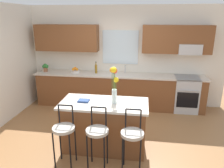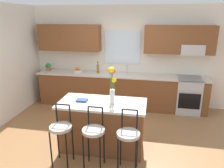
# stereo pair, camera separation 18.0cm
# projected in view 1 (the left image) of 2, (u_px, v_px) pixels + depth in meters

# --- Properties ---
(ground_plane) EXTENTS (14.00, 14.00, 0.00)m
(ground_plane) POSITION_uv_depth(u_px,v_px,m) (109.00, 138.00, 4.43)
(ground_plane) COLOR olive
(back_wall_assembly) EXTENTS (5.60, 0.50, 2.70)m
(back_wall_assembly) POSITION_uv_depth(u_px,v_px,m) (122.00, 51.00, 5.84)
(back_wall_assembly) COLOR silver
(back_wall_assembly) RESTS_ON ground
(counter_run) EXTENTS (4.56, 0.64, 0.92)m
(counter_run) POSITION_uv_depth(u_px,v_px,m) (119.00, 90.00, 5.89)
(counter_run) COLOR brown
(counter_run) RESTS_ON ground
(sink_faucet) EXTENTS (0.02, 0.13, 0.23)m
(sink_faucet) POSITION_uv_depth(u_px,v_px,m) (125.00, 68.00, 5.83)
(sink_faucet) COLOR #B7BABC
(sink_faucet) RESTS_ON counter_run
(oven_range) EXTENTS (0.60, 0.64, 0.92)m
(oven_range) POSITION_uv_depth(u_px,v_px,m) (186.00, 94.00, 5.63)
(oven_range) COLOR #B7BABC
(oven_range) RESTS_ON ground
(kitchen_island) EXTENTS (1.58, 0.77, 0.92)m
(kitchen_island) POSITION_uv_depth(u_px,v_px,m) (104.00, 125.00, 3.99)
(kitchen_island) COLOR brown
(kitchen_island) RESTS_ON ground
(bar_stool_near) EXTENTS (0.36, 0.36, 1.04)m
(bar_stool_near) POSITION_uv_depth(u_px,v_px,m) (64.00, 131.00, 3.45)
(bar_stool_near) COLOR black
(bar_stool_near) RESTS_ON ground
(bar_stool_middle) EXTENTS (0.36, 0.36, 1.04)m
(bar_stool_middle) POSITION_uv_depth(u_px,v_px,m) (97.00, 134.00, 3.38)
(bar_stool_middle) COLOR black
(bar_stool_middle) RESTS_ON ground
(bar_stool_far) EXTENTS (0.36, 0.36, 1.04)m
(bar_stool_far) POSITION_uv_depth(u_px,v_px,m) (132.00, 136.00, 3.30)
(bar_stool_far) COLOR black
(bar_stool_far) RESTS_ON ground
(flower_vase) EXTENTS (0.16, 0.17, 0.67)m
(flower_vase) POSITION_uv_depth(u_px,v_px,m) (114.00, 82.00, 3.70)
(flower_vase) COLOR silver
(flower_vase) RESTS_ON kitchen_island
(cookbook) EXTENTS (0.20, 0.15, 0.03)m
(cookbook) POSITION_uv_depth(u_px,v_px,m) (84.00, 101.00, 3.90)
(cookbook) COLOR navy
(cookbook) RESTS_ON kitchen_island
(fruit_bowl_oranges) EXTENTS (0.24, 0.24, 0.16)m
(fruit_bowl_oranges) POSITION_uv_depth(u_px,v_px,m) (75.00, 71.00, 5.92)
(fruit_bowl_oranges) COLOR silver
(fruit_bowl_oranges) RESTS_ON counter_run
(bottle_olive_oil) EXTENTS (0.06, 0.06, 0.32)m
(bottle_olive_oil) POSITION_uv_depth(u_px,v_px,m) (96.00, 69.00, 5.80)
(bottle_olive_oil) COLOR olive
(bottle_olive_oil) RESTS_ON counter_run
(potted_plant_small) EXTENTS (0.19, 0.13, 0.22)m
(potted_plant_small) POSITION_uv_depth(u_px,v_px,m) (45.00, 67.00, 6.01)
(potted_plant_small) COLOR #9E5B3D
(potted_plant_small) RESTS_ON counter_run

